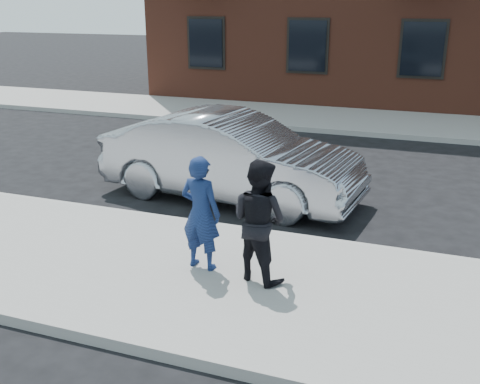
% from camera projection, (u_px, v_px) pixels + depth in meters
% --- Properties ---
extents(ground, '(100.00, 100.00, 0.00)m').
position_uv_depth(ground, '(344.00, 300.00, 7.32)').
color(ground, black).
rests_on(ground, ground).
extents(near_sidewalk, '(50.00, 3.50, 0.15)m').
position_uv_depth(near_sidewalk, '(341.00, 305.00, 7.07)').
color(near_sidewalk, gray).
rests_on(near_sidewalk, ground).
extents(near_curb, '(50.00, 0.10, 0.15)m').
position_uv_depth(near_curb, '(362.00, 248.00, 8.67)').
color(near_curb, '#999691').
rests_on(near_curb, ground).
extents(far_sidewalk, '(50.00, 3.50, 0.15)m').
position_uv_depth(far_sidewalk, '(409.00, 124.00, 17.29)').
color(far_sidewalk, gray).
rests_on(far_sidewalk, ground).
extents(far_curb, '(50.00, 0.10, 0.15)m').
position_uv_depth(far_curb, '(404.00, 137.00, 15.69)').
color(far_curb, '#999691').
rests_on(far_curb, ground).
extents(silver_sedan, '(5.24, 2.31, 1.67)m').
position_uv_depth(silver_sedan, '(231.00, 157.00, 10.80)').
color(silver_sedan, '#999BA3').
rests_on(silver_sedan, ground).
extents(man_hoodie, '(0.63, 0.52, 1.62)m').
position_uv_depth(man_hoodie, '(201.00, 213.00, 7.66)').
color(man_hoodie, navy).
rests_on(man_hoodie, near_sidewalk).
extents(man_peacoat, '(0.98, 0.87, 1.66)m').
position_uv_depth(man_peacoat, '(259.00, 220.00, 7.35)').
color(man_peacoat, black).
rests_on(man_peacoat, near_sidewalk).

